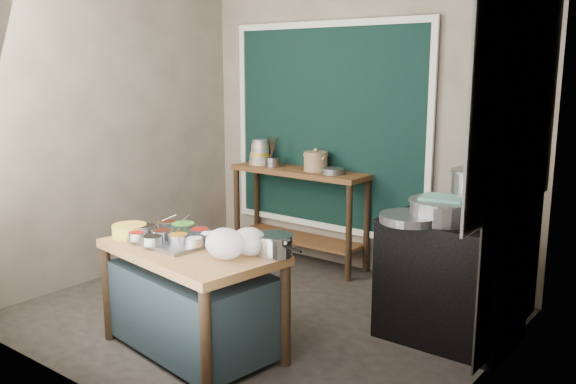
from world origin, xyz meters
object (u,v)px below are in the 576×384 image
Objects in this scene: condiment_tray at (173,240)px; saucepan at (274,245)px; yellow_basin at (130,231)px; stock_pot at (481,194)px; stove_block at (451,281)px; prep_table at (192,300)px; back_counter at (299,216)px; steamer at (443,211)px; ceramic_crock at (316,162)px; utensil_cup at (273,162)px.

saucepan is (0.74, 0.19, 0.06)m from condiment_tray.
yellow_basin is 0.54× the size of stock_pot.
yellow_basin is (-1.82, -1.39, 0.37)m from stove_block.
stove_block is 0.66m from stock_pot.
back_counter reaches higher than prep_table.
prep_table is 5.20× the size of yellow_basin.
stock_pot is (1.43, 1.44, 0.68)m from prep_table.
prep_table is 2.59× the size of steamer.
yellow_basin reaches higher than condiment_tray.
stove_block is 2.03× the size of stock_pot.
condiment_tray is 2.07m from ceramic_crock.
ceramic_crock is (-1.72, 0.75, 0.61)m from stove_block.
stock_pot reaches higher than condiment_tray.
ceramic_crock is 1.95m from stock_pot.
ceramic_crock is (0.18, 0.02, 0.56)m from back_counter.
back_counter is 0.60m from utensil_cup.
stove_block is at bearing 53.34° from prep_table.
prep_table is at bearing -135.00° from stove_block.
utensil_cup is at bearing 109.76° from condiment_tray.
back_counter reaches higher than yellow_basin.
saucepan is at bearing 14.30° from condiment_tray.
condiment_tray is at bearing -140.77° from steamer.
steamer is (2.15, -0.79, -0.04)m from utensil_cup.
prep_table is 1.84m from stove_block.
back_counter reaches higher than saucepan.
saucepan is at bearing -62.22° from ceramic_crock.
stock_pot reaches higher than yellow_basin.
condiment_tray is at bearing -154.16° from saucepan.
utensil_cup is 0.33× the size of steamer.
stock_pot is (1.95, 1.53, 0.26)m from yellow_basin.
stove_block is 1.87× the size of steamer.
condiment_tray is 2.43× the size of yellow_basin.
stock_pot is (0.87, 1.24, 0.23)m from saucepan.
prep_table is 2.12m from back_counter.
ceramic_crock reaches higher than prep_table.
steamer is at bearing -20.20° from utensil_cup.
saucepan reaches higher than condiment_tray.
steamer reaches higher than saucepan.
ceramic_crock is at bearing 156.31° from stove_block.
stove_block is 3.65× the size of ceramic_crock.
back_counter is at bearing -172.39° from ceramic_crock.
stock_pot reaches higher than saucepan.
ceramic_crock is at bearing 129.32° from saucepan.
prep_table is 2.14m from stock_pot.
ceramic_crock is at bearing 8.35° from utensil_cup.
stock_pot is at bearing 41.50° from condiment_tray.
utensil_cup is at bearing 140.73° from saucepan.
yellow_basin is (-0.52, -0.09, 0.42)m from prep_table.
yellow_basin is (-0.33, -0.10, 0.03)m from condiment_tray.
prep_table is 1.83m from steamer.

